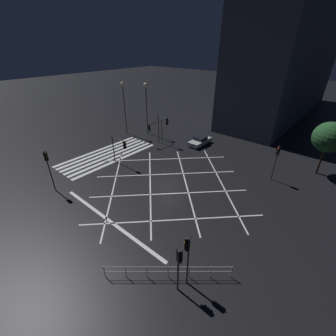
# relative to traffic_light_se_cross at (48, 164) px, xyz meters

# --- Properties ---
(ground_plane) EXTENTS (200.00, 200.00, 0.00)m
(ground_plane) POSITION_rel_traffic_light_se_cross_xyz_m (-8.65, 7.98, -3.19)
(ground_plane) COLOR black
(road_markings) EXTENTS (19.75, 23.28, 0.01)m
(road_markings) POSITION_rel_traffic_light_se_cross_xyz_m (-8.15, 0.97, -3.19)
(road_markings) COLOR silver
(road_markings) RESTS_ON ground_plane
(office_building) EXTENTS (40.12, 10.06, 28.94)m
(office_building) POSITION_rel_traffic_light_se_cross_xyz_m (-46.01, 7.97, 11.28)
(office_building) COLOR #3D424C
(office_building) RESTS_ON ground_plane
(traffic_light_se_cross) EXTENTS (0.36, 0.39, 4.48)m
(traffic_light_se_cross) POSITION_rel_traffic_light_se_cross_xyz_m (0.00, 0.00, 0.00)
(traffic_light_se_cross) COLOR #2D2D30
(traffic_light_se_cross) RESTS_ON ground_plane
(traffic_light_ne_cross) EXTENTS (0.36, 0.39, 3.94)m
(traffic_light_ne_cross) POSITION_rel_traffic_light_se_cross_xyz_m (-0.56, 16.36, -0.37)
(traffic_light_ne_cross) COLOR #2D2D30
(traffic_light_ne_cross) RESTS_ON ground_plane
(traffic_light_ne_main) EXTENTS (0.39, 0.36, 3.46)m
(traffic_light_ne_main) POSITION_rel_traffic_light_se_cross_xyz_m (0.07, 16.29, -0.71)
(traffic_light_ne_main) COLOR #2D2D30
(traffic_light_ne_main) RESTS_ON ground_plane
(traffic_light_median_south) EXTENTS (0.36, 2.63, 3.55)m
(traffic_light_median_south) POSITION_rel_traffic_light_se_cross_xyz_m (-8.11, 0.80, -0.57)
(traffic_light_median_south) COLOR #2D2D30
(traffic_light_median_south) RESTS_ON ground_plane
(traffic_light_sw_main) EXTENTS (3.01, 0.36, 3.36)m
(traffic_light_sw_main) POSITION_rel_traffic_light_se_cross_xyz_m (-15.72, -0.71, -0.70)
(traffic_light_sw_main) COLOR #2D2D30
(traffic_light_sw_main) RESTS_ON ground_plane
(traffic_light_sw_cross) EXTENTS (0.36, 2.00, 4.25)m
(traffic_light_sw_cross) POSITION_rel_traffic_light_se_cross_xyz_m (-16.49, 0.38, -0.10)
(traffic_light_sw_cross) COLOR #2D2D30
(traffic_light_sw_cross) RESTS_ON ground_plane
(traffic_light_nw_main) EXTENTS (0.39, 0.36, 4.09)m
(traffic_light_nw_main) POSITION_rel_traffic_light_se_cross_xyz_m (-16.65, 16.28, -0.27)
(traffic_light_nw_main) COLOR #2D2D30
(traffic_light_nw_main) RESTS_ON ground_plane
(street_lamp_east) EXTENTS (0.57, 0.57, 8.26)m
(street_lamp_east) POSITION_rel_traffic_light_se_cross_xyz_m (-15.85, -7.32, 2.95)
(street_lamp_east) COLOR #2D2D30
(street_lamp_east) RESTS_ON ground_plane
(street_lamp_west) EXTENTS (0.62, 0.62, 8.16)m
(street_lamp_west) POSITION_rel_traffic_light_se_cross_xyz_m (-18.05, -4.55, 3.09)
(street_lamp_west) COLOR #2D2D30
(street_lamp_west) RESTS_ON ground_plane
(street_tree_near) EXTENTS (3.33, 3.33, 6.17)m
(street_tree_near) POSITION_rel_traffic_light_se_cross_xyz_m (-21.71, 19.83, 1.30)
(street_tree_near) COLOR #38281C
(street_tree_near) RESTS_ON ground_plane
(waiting_car) EXTENTS (4.09, 1.70, 1.26)m
(waiting_car) POSITION_rel_traffic_light_se_cross_xyz_m (-19.90, 4.69, -2.60)
(waiting_car) COLOR #B7BABC
(waiting_car) RESTS_ON ground_plane
(pedestrian_railing) EXTENTS (5.39, 6.30, 1.05)m
(pedestrian_railing) POSITION_rel_traffic_light_se_cross_xyz_m (-0.08, 15.30, -2.52)
(pedestrian_railing) COLOR #B7B7BC
(pedestrian_railing) RESTS_ON ground_plane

